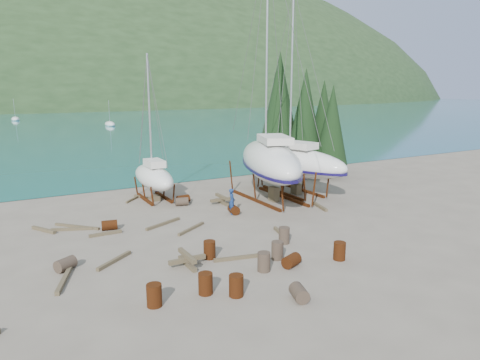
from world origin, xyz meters
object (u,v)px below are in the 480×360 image
large_sailboat_far (293,162)px  small_sailboat_shore (154,176)px  worker (232,201)px  large_sailboat_near (270,160)px

large_sailboat_far → small_sailboat_shore: size_ratio=1.46×
worker → large_sailboat_far: bearing=-45.9°
small_sailboat_shore → worker: 7.07m
large_sailboat_near → large_sailboat_far: large_sailboat_near is taller
large_sailboat_near → large_sailboat_far: 2.98m
large_sailboat_far → worker: 7.78m
large_sailboat_near → worker: 5.13m
large_sailboat_far → worker: size_ratio=8.95×
small_sailboat_shore → large_sailboat_near: bearing=-29.0°
large_sailboat_near → small_sailboat_shore: (-7.44, 4.28, -1.24)m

